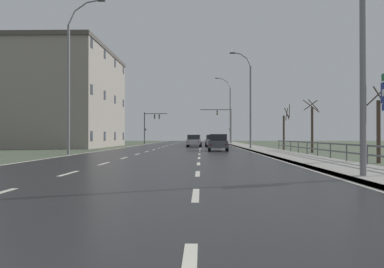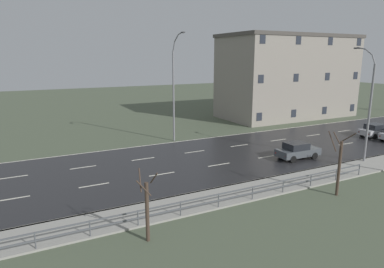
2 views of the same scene
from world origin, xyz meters
name	(u,v)px [view 1 (image 1 of 2)]	position (x,y,z in m)	size (l,w,h in m)	color
ground_plane	(181,148)	(0.00, 48.00, -0.06)	(160.00, 160.00, 0.12)	#4C5642
road_asphalt_strip	(185,145)	(0.00, 60.00, 0.01)	(14.00, 120.00, 0.03)	#232326
sidewalk_right	(241,145)	(8.43, 60.00, 0.06)	(3.00, 120.00, 0.12)	gray
guardrail	(338,149)	(9.85, 20.44, 0.71)	(0.07, 34.06, 1.00)	#515459
street_lamp_foreground	(357,20)	(7.43, 11.19, 5.07)	(2.59, 0.24, 10.39)	slate
street_lamp_midground	(249,102)	(7.46, 41.06, 4.99)	(2.27, 0.24, 10.14)	slate
street_lamp_distant	(229,112)	(7.43, 70.92, 5.71)	(2.77, 0.24, 11.72)	slate
street_lamp_left_bank	(71,79)	(-7.42, 29.11, 5.72)	(2.88, 0.24, 11.77)	slate
traffic_signal_right	(225,120)	(6.88, 73.35, 4.28)	(5.66, 0.36, 6.47)	#38383A
traffic_signal_left	(150,122)	(-6.87, 73.53, 3.94)	(4.25, 0.36, 5.77)	#38383A
car_mid_centre	(218,142)	(4.05, 36.45, 0.80)	(1.95, 4.16, 1.57)	#474C51
car_far_right	(194,141)	(1.57, 51.17, 0.80)	(1.98, 4.18, 1.57)	#B7B7BC
car_near_right	(213,141)	(3.95, 51.38, 0.80)	(1.94, 4.15, 1.57)	#B7B7BC
car_near_left	(195,140)	(1.50, 64.51, 0.80)	(1.87, 4.11, 1.57)	black
brick_building	(72,99)	(-14.47, 51.67, 6.30)	(10.33, 21.18, 12.58)	gray
bare_tree_near	(379,128)	(11.47, 19.13, 1.79)	(0.99, 1.04, 3.90)	#423328
bare_tree_mid	(312,127)	(11.72, 32.69, 2.16)	(1.47, 1.54, 4.46)	#423328
bare_tree_far	(284,129)	(11.00, 40.56, 2.08)	(0.79, 1.16, 4.62)	#423328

